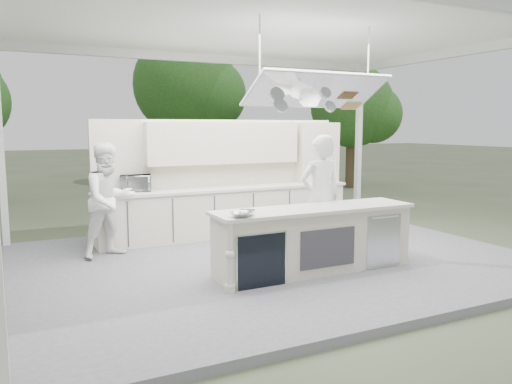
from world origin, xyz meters
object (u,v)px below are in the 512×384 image
sous_chef (109,200)px  head_chef (320,197)px  demo_island (313,239)px  back_counter (228,211)px

sous_chef → head_chef: bearing=-49.4°
demo_island → head_chef: head_chef is taller
demo_island → back_counter: 2.82m
head_chef → sous_chef: bearing=-26.1°
back_counter → head_chef: bearing=-73.8°
head_chef → sous_chef: size_ratio=1.07×
demo_island → back_counter: (-0.18, 2.81, 0.00)m
back_counter → sous_chef: bearing=-165.3°
head_chef → back_counter: bearing=-71.2°
back_counter → sous_chef: (-2.34, -0.62, 0.46)m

